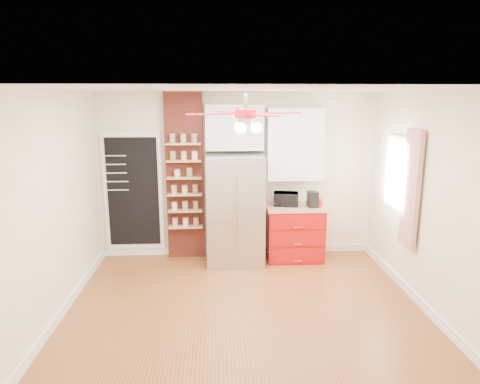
{
  "coord_description": "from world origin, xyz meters",
  "views": [
    {
      "loc": [
        -0.34,
        -4.93,
        2.62
      ],
      "look_at": [
        -0.01,
        0.9,
        1.31
      ],
      "focal_mm": 32.0,
      "sensor_mm": 36.0,
      "label": 1
    }
  ],
  "objects": [
    {
      "name": "brick_pillar",
      "position": [
        -0.85,
        1.92,
        1.35
      ],
      "size": [
        0.6,
        0.16,
        2.7
      ],
      "primitive_type": "cube",
      "color": "maroon",
      "rests_on": "floor"
    },
    {
      "name": "wall_left",
      "position": [
        -2.25,
        0.0,
        1.35
      ],
      "size": [
        0.02,
        4.0,
        2.7
      ],
      "primitive_type": "cube",
      "color": "#FEF6CC",
      "rests_on": "floor"
    },
    {
      "name": "pantry_jar_oats",
      "position": [
        -0.96,
        1.77,
        1.43
      ],
      "size": [
        0.11,
        0.11,
        0.12
      ],
      "primitive_type": "cylinder",
      "rotation": [
        0.0,
        0.0,
        0.06
      ],
      "color": "beige",
      "rests_on": "brick_pillar"
    },
    {
      "name": "upper_shelf_unit",
      "position": [
        0.92,
        1.85,
        1.88
      ],
      "size": [
        0.9,
        0.3,
        1.15
      ],
      "primitive_type": "cube",
      "color": "white",
      "rests_on": "wall_back"
    },
    {
      "name": "chalkboard",
      "position": [
        -1.7,
        1.96,
        1.1
      ],
      "size": [
        0.95,
        0.05,
        1.95
      ],
      "color": "white",
      "rests_on": "wall_back"
    },
    {
      "name": "wall_front",
      "position": [
        0.0,
        -2.0,
        1.35
      ],
      "size": [
        4.5,
        0.02,
        2.7
      ],
      "primitive_type": "cube",
      "color": "#FEF6CC",
      "rests_on": "floor"
    },
    {
      "name": "upper_glass_cabinet",
      "position": [
        -0.05,
        1.82,
        2.15
      ],
      "size": [
        0.9,
        0.35,
        0.7
      ],
      "primitive_type": "cube",
      "color": "white",
      "rests_on": "wall_back"
    },
    {
      "name": "toaster_oven",
      "position": [
        0.77,
        1.71,
        1.01
      ],
      "size": [
        0.43,
        0.32,
        0.21
      ],
      "primitive_type": "imported",
      "rotation": [
        0.0,
        0.0,
        -0.17
      ],
      "color": "black",
      "rests_on": "red_cabinet"
    },
    {
      "name": "ceiling",
      "position": [
        0.0,
        0.0,
        2.7
      ],
      "size": [
        4.5,
        4.5,
        0.0
      ],
      "primitive_type": "plane",
      "color": "white",
      "rests_on": "wall_back"
    },
    {
      "name": "coffee_maker",
      "position": [
        1.18,
        1.59,
        1.03
      ],
      "size": [
        0.16,
        0.2,
        0.25
      ],
      "primitive_type": "cube",
      "rotation": [
        0.0,
        0.0,
        0.06
      ],
      "color": "black",
      "rests_on": "red_cabinet"
    },
    {
      "name": "canister_right",
      "position": [
        1.29,
        1.72,
        0.97
      ],
      "size": [
        0.1,
        0.1,
        0.14
      ],
      "primitive_type": "cylinder",
      "rotation": [
        0.0,
        0.0,
        0.07
      ],
      "color": "#A91209",
      "rests_on": "red_cabinet"
    },
    {
      "name": "canister_left",
      "position": [
        1.29,
        1.58,
        0.97
      ],
      "size": [
        0.1,
        0.1,
        0.14
      ],
      "primitive_type": "cylinder",
      "rotation": [
        0.0,
        0.0,
        0.19
      ],
      "color": "red",
      "rests_on": "red_cabinet"
    },
    {
      "name": "fridge",
      "position": [
        -0.05,
        1.63,
        0.88
      ],
      "size": [
        0.9,
        0.7,
        1.75
      ],
      "primitive_type": "cube",
      "color": "silver",
      "rests_on": "floor"
    },
    {
      "name": "ceiling_fan",
      "position": [
        0.0,
        0.0,
        2.42
      ],
      "size": [
        1.4,
        1.4,
        0.44
      ],
      "color": "silver",
      "rests_on": "ceiling"
    },
    {
      "name": "pantry_jar_beans",
      "position": [
        -0.77,
        1.8,
        1.44
      ],
      "size": [
        0.12,
        0.12,
        0.13
      ],
      "primitive_type": "cylinder",
      "rotation": [
        0.0,
        0.0,
        -0.21
      ],
      "color": "olive",
      "rests_on": "brick_pillar"
    },
    {
      "name": "floor",
      "position": [
        0.0,
        0.0,
        0.0
      ],
      "size": [
        4.5,
        4.5,
        0.0
      ],
      "primitive_type": "plane",
      "color": "brown",
      "rests_on": "ground"
    },
    {
      "name": "red_cabinet",
      "position": [
        0.92,
        1.68,
        0.45
      ],
      "size": [
        0.94,
        0.64,
        0.9
      ],
      "color": "#AE0B0C",
      "rests_on": "floor"
    },
    {
      "name": "window",
      "position": [
        2.23,
        0.9,
        1.55
      ],
      "size": [
        0.04,
        0.75,
        1.05
      ],
      "primitive_type": "cube",
      "color": "white",
      "rests_on": "wall_right"
    },
    {
      "name": "curtain",
      "position": [
        2.18,
        0.35,
        1.45
      ],
      "size": [
        0.06,
        0.4,
        1.55
      ],
      "primitive_type": "cube",
      "color": "#AE2417",
      "rests_on": "wall_right"
    },
    {
      "name": "wall_right",
      "position": [
        2.25,
        0.0,
        1.35
      ],
      "size": [
        0.02,
        4.0,
        2.7
      ],
      "primitive_type": "cube",
      "color": "#FEF6CC",
      "rests_on": "floor"
    },
    {
      "name": "wall_back",
      "position": [
        0.0,
        2.0,
        1.35
      ],
      "size": [
        4.5,
        0.02,
        2.7
      ],
      "primitive_type": "cube",
      "color": "#FEF6CC",
      "rests_on": "floor"
    }
  ]
}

